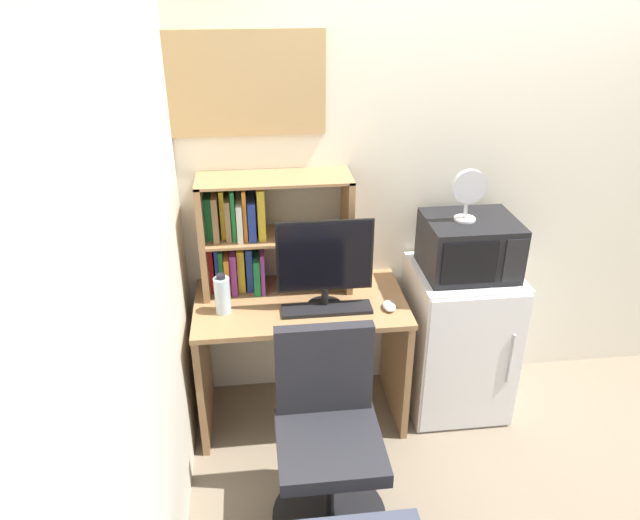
# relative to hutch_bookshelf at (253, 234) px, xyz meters

# --- Properties ---
(wall_back) EXTENTS (6.40, 0.04, 2.60)m
(wall_back) POSITION_rel_hutch_bookshelf_xyz_m (1.63, 0.14, 0.23)
(wall_back) COLOR silver
(wall_back) RESTS_ON ground_plane
(wall_left) EXTENTS (0.04, 4.40, 2.60)m
(wall_left) POSITION_rel_hutch_bookshelf_xyz_m (-0.39, -1.48, 0.23)
(wall_left) COLOR silver
(wall_left) RESTS_ON ground_plane
(desk) EXTENTS (1.10, 0.61, 0.75)m
(desk) POSITION_rel_hutch_bookshelf_xyz_m (0.23, -0.18, -0.56)
(desk) COLOR #997047
(desk) RESTS_ON ground_plane
(hutch_bookshelf) EXTENTS (0.78, 0.27, 0.63)m
(hutch_bookshelf) POSITION_rel_hutch_bookshelf_xyz_m (0.00, 0.00, 0.00)
(hutch_bookshelf) COLOR #997047
(hutch_bookshelf) RESTS_ON desk
(monitor) EXTENTS (0.48, 0.18, 0.48)m
(monitor) POSITION_rel_hutch_bookshelf_xyz_m (0.35, -0.25, -0.05)
(monitor) COLOR black
(monitor) RESTS_ON desk
(keyboard) EXTENTS (0.46, 0.12, 0.02)m
(keyboard) POSITION_rel_hutch_bookshelf_xyz_m (0.35, -0.29, -0.31)
(keyboard) COLOR black
(keyboard) RESTS_ON desk
(computer_mouse) EXTENTS (0.07, 0.10, 0.03)m
(computer_mouse) POSITION_rel_hutch_bookshelf_xyz_m (0.67, -0.31, -0.30)
(computer_mouse) COLOR silver
(computer_mouse) RESTS_ON desk
(water_bottle) EXTENTS (0.08, 0.08, 0.21)m
(water_bottle) POSITION_rel_hutch_bookshelf_xyz_m (-0.17, -0.24, -0.22)
(water_bottle) COLOR silver
(water_bottle) RESTS_ON desk
(mini_fridge) EXTENTS (0.55, 0.55, 0.87)m
(mini_fridge) POSITION_rel_hutch_bookshelf_xyz_m (1.12, -0.16, -0.64)
(mini_fridge) COLOR white
(mini_fridge) RESTS_ON ground_plane
(microwave) EXTENTS (0.47, 0.40, 0.30)m
(microwave) POSITION_rel_hutch_bookshelf_xyz_m (1.12, -0.16, -0.06)
(microwave) COLOR black
(microwave) RESTS_ON mini_fridge
(desk_fan) EXTENTS (0.17, 0.11, 0.27)m
(desk_fan) POSITION_rel_hutch_bookshelf_xyz_m (1.08, -0.17, 0.25)
(desk_fan) COLOR silver
(desk_fan) RESTS_ON microwave
(desk_chair) EXTENTS (0.53, 0.53, 0.94)m
(desk_chair) POSITION_rel_hutch_bookshelf_xyz_m (0.29, -0.86, -0.67)
(desk_chair) COLOR black
(desk_chair) RESTS_ON ground_plane
(wall_corkboard) EXTENTS (0.79, 0.02, 0.50)m
(wall_corkboard) POSITION_rel_hutch_bookshelf_xyz_m (-0.00, 0.11, 0.74)
(wall_corkboard) COLOR tan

